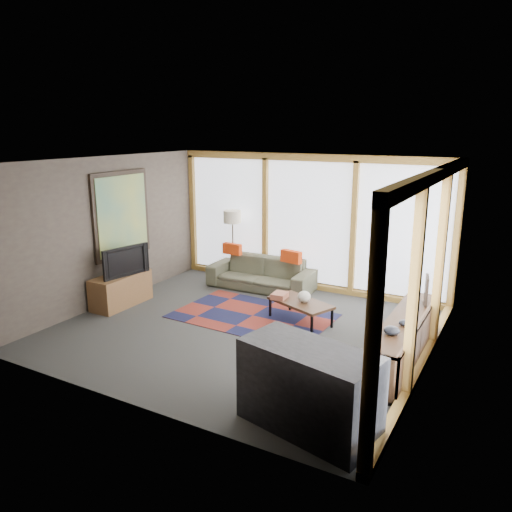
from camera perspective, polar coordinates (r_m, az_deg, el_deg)
The scene contains 17 objects.
ground at distance 7.90m, azimuth -1.42°, elevation -8.39°, with size 5.50×5.50×0.00m, color #2C2C29.
room_envelope at distance 7.70m, azimuth 3.81°, elevation 2.99°, with size 5.52×5.02×2.62m.
rug at distance 8.42m, azimuth -0.39°, elevation -6.84°, with size 2.55×1.64×0.01m, color maroon.
sofa at distance 9.75m, azimuth 0.58°, elevation -2.01°, with size 2.06×0.81×0.60m, color #3B3C2C.
pillow_left at distance 9.99m, azimuth -2.73°, elevation 0.82°, with size 0.40×0.12×0.22m, color red.
pillow_right at distance 9.38m, azimuth 4.04°, elevation -0.07°, with size 0.42×0.13×0.23m, color red.
floor_lamp at distance 10.23m, azimuth -2.67°, elevation 1.22°, with size 0.36×0.36×1.45m, color #2D2216, non-canonical shape.
coffee_table at distance 8.16m, azimuth 5.08°, elevation -6.35°, with size 1.06×0.53×0.35m, color black, non-canonical shape.
book_stack at distance 8.20m, azimuth 2.72°, elevation -4.54°, with size 0.22×0.28×0.09m, color brown.
vase at distance 8.04m, azimuth 5.52°, elevation -4.64°, with size 0.21×0.21×0.18m, color beige.
bookshelf at distance 7.07m, azimuth 16.52°, elevation -9.21°, with size 0.44×2.43×0.61m, color black, non-canonical shape.
bowl_a at distance 6.40m, azimuth 15.25°, elevation -8.21°, with size 0.20×0.20×0.10m, color black.
bowl_b at distance 6.72m, azimuth 16.60°, elevation -7.33°, with size 0.15×0.15×0.07m, color black.
shelf_picture at distance 7.55m, azimuth 18.90°, elevation -3.72°, with size 0.04×0.32×0.42m, color black.
tv_console at distance 9.17m, azimuth -15.16°, elevation -3.75°, with size 0.47×1.12×0.56m, color brown.
television at distance 8.97m, azimuth -14.94°, elevation -0.50°, with size 0.92×0.12×0.53m, color black.
bar_counter at distance 5.36m, azimuth 6.05°, elevation -14.83°, with size 1.44×0.67×0.91m, color black.
Camera 1 is at (3.70, -6.26, 3.07)m, focal length 35.00 mm.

